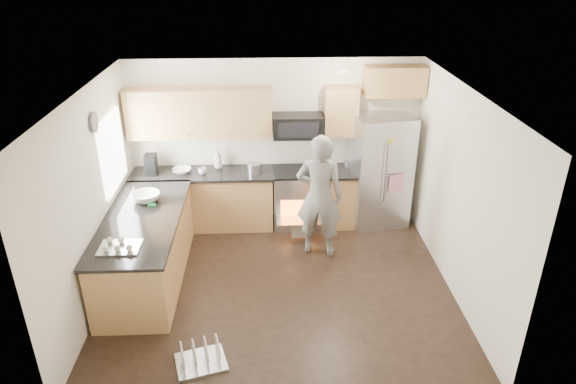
{
  "coord_description": "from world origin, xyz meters",
  "views": [
    {
      "loc": [
        -0.13,
        -5.62,
        4.08
      ],
      "look_at": [
        0.14,
        0.5,
        1.13
      ],
      "focal_mm": 32.0,
      "sensor_mm": 36.0,
      "label": 1
    }
  ],
  "objects_px": {
    "refrigerator": "(379,171)",
    "dish_rack": "(201,357)",
    "stove_range": "(298,185)",
    "person": "(320,196)"
  },
  "relations": [
    {
      "from": "refrigerator",
      "to": "dish_rack",
      "type": "xyz_separation_m",
      "value": [
        -2.51,
        -3.09,
        -0.81
      ]
    },
    {
      "from": "refrigerator",
      "to": "dish_rack",
      "type": "bearing_deg",
      "value": -139.13
    },
    {
      "from": "stove_range",
      "to": "person",
      "type": "height_order",
      "value": "person"
    },
    {
      "from": "stove_range",
      "to": "dish_rack",
      "type": "relative_size",
      "value": 2.89
    },
    {
      "from": "refrigerator",
      "to": "dish_rack",
      "type": "distance_m",
      "value": 4.06
    },
    {
      "from": "stove_range",
      "to": "person",
      "type": "relative_size",
      "value": 0.98
    },
    {
      "from": "stove_range",
      "to": "refrigerator",
      "type": "bearing_deg",
      "value": 0.33
    },
    {
      "from": "stove_range",
      "to": "person",
      "type": "xyz_separation_m",
      "value": [
        0.25,
        -0.89,
        0.23
      ]
    },
    {
      "from": "refrigerator",
      "to": "dish_rack",
      "type": "relative_size",
      "value": 2.9
    },
    {
      "from": "stove_range",
      "to": "refrigerator",
      "type": "relative_size",
      "value": 1.0
    }
  ]
}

